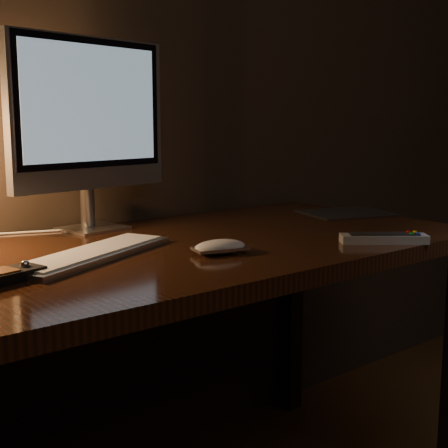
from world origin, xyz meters
TOP-DOWN VIEW (x-y plane):
  - desk at (0.00, 1.93)m, footprint 1.60×0.75m
  - monitor at (-0.03, 2.16)m, footprint 0.48×0.16m
  - keyboard at (-0.19, 1.85)m, footprint 0.44×0.29m
  - mousepad at (0.73, 1.93)m, footprint 0.32×0.28m
  - mouse at (0.04, 1.70)m, footprint 0.13×0.09m
  - tv_remote at (0.42, 1.55)m, footprint 0.19×0.17m

SIDE VIEW (x-z plane):
  - desk at x=0.00m, z-range 0.25..1.00m
  - mousepad at x=0.73m, z-range 0.75..0.75m
  - keyboard at x=-0.19m, z-range 0.75..0.77m
  - mouse at x=0.04m, z-range 0.75..0.77m
  - tv_remote at x=0.42m, z-range 0.75..0.77m
  - monitor at x=-0.03m, z-range 0.80..1.30m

